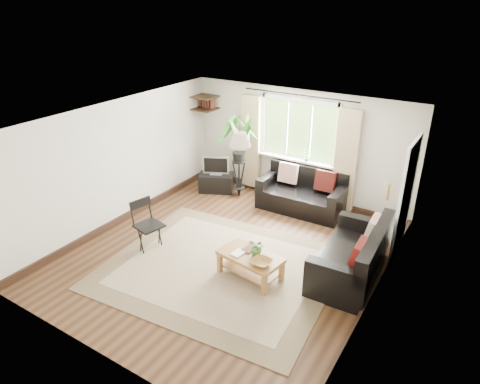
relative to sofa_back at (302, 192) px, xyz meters
The scene contains 24 objects.
floor 2.32m from the sofa_back, 99.27° to the right, with size 5.50×5.50×0.00m, color black.
ceiling 3.03m from the sofa_back, 99.27° to the right, with size 5.50×5.50×0.00m, color white.
wall_back 1.00m from the sofa_back, 126.38° to the left, with size 5.00×0.02×2.40m, color beige.
wall_front 5.08m from the sofa_back, 94.20° to the right, with size 5.00×0.02×2.40m, color beige.
wall_left 3.73m from the sofa_back, 141.86° to the right, with size 0.02×5.50×2.40m, color beige.
wall_right 3.20m from the sofa_back, 46.55° to the right, with size 0.02×5.50×2.40m, color beige.
rug 2.71m from the sofa_back, 95.28° to the right, with size 3.64×3.12×0.02m, color beige.
window 1.28m from the sofa_back, 128.69° to the left, with size 2.50×0.16×2.16m, color white, non-canonical shape.
door 2.25m from the sofa_back, 14.69° to the right, with size 0.06×0.96×2.06m, color silver.
corner_shelf 3.02m from the sofa_back, behind, with size 0.50×0.50×0.34m, color black, non-canonical shape.
pendant_lamp 2.50m from the sofa_back, 101.22° to the right, with size 0.36×0.36×0.54m, color beige, non-canonical shape.
wall_sconce 3.13m from the sofa_back, 43.41° to the right, with size 0.12×0.12×0.28m, color beige, non-canonical shape.
sofa_back is the anchor object (origin of this frame).
sofa_right 2.36m from the sofa_back, 46.49° to the right, with size 0.90×1.80×0.85m, color black, non-canonical shape.
coffee_table 2.62m from the sofa_back, 83.59° to the right, with size 1.01×0.55×0.41m, color brown, non-canonical shape.
table_plant 2.60m from the sofa_back, 81.37° to the right, with size 0.27×0.23×0.30m, color #3D6B2B.
bowl 2.79m from the sofa_back, 78.23° to the right, with size 0.31×0.31×0.08m, color olive.
book_a 2.65m from the sofa_back, 89.48° to the right, with size 0.16×0.22×0.02m, color white.
book_b 2.46m from the sofa_back, 87.49° to the right, with size 0.17×0.23×0.02m, color #4F2F1F.
tv_stand 2.07m from the sofa_back, behind, with size 0.76×0.43×0.41m, color black.
tv 2.07m from the sofa_back, behind, with size 0.59×0.20×0.45m, color #A5A5AA, non-canonical shape.
palm_stand 1.56m from the sofa_back, behind, with size 0.71×0.71×1.83m, color black, non-canonical shape.
folding_chair 3.26m from the sofa_back, 119.95° to the right, with size 0.47×0.47×0.91m, color black, non-canonical shape.
sill_plant 0.76m from the sofa_back, 107.22° to the left, with size 0.14×0.10×0.27m, color #2D6023.
Camera 1 is at (3.52, -5.25, 4.18)m, focal length 32.00 mm.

